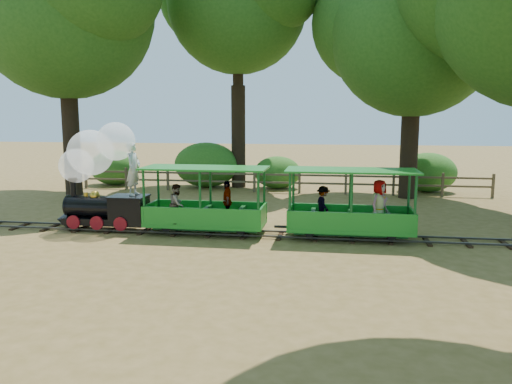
# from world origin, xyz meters

# --- Properties ---
(ground) EXTENTS (90.00, 90.00, 0.00)m
(ground) POSITION_xyz_m (0.00, 0.00, 0.00)
(ground) COLOR #9E7B44
(ground) RESTS_ON ground
(track) EXTENTS (22.00, 1.00, 0.10)m
(track) POSITION_xyz_m (0.00, 0.00, 0.07)
(track) COLOR #3F3D3A
(track) RESTS_ON ground
(locomotive) EXTENTS (2.85, 1.34, 3.27)m
(locomotive) POSITION_xyz_m (-4.40, 0.08, 1.83)
(locomotive) COLOR black
(locomotive) RESTS_ON ground
(carriage_front) EXTENTS (3.54, 1.45, 1.84)m
(carriage_front) POSITION_xyz_m (-1.18, -0.04, 0.77)
(carriage_front) COLOR #1C8222
(carriage_front) RESTS_ON track
(carriage_rear) EXTENTS (3.54, 1.45, 1.84)m
(carriage_rear) POSITION_xyz_m (2.96, -0.01, 0.79)
(carriage_rear) COLOR #1C8222
(carriage_rear) RESTS_ON track
(oak_ne) EXTENTS (8.23, 7.25, 9.89)m
(oak_ne) POSITION_xyz_m (5.47, 7.59, 6.93)
(oak_ne) COLOR #2D2116
(oak_ne) RESTS_ON ground
(fence) EXTENTS (18.10, 0.10, 1.00)m
(fence) POSITION_xyz_m (0.00, 8.00, 0.58)
(fence) COLOR brown
(fence) RESTS_ON ground
(shrub_west) EXTENTS (2.45, 1.89, 1.70)m
(shrub_west) POSITION_xyz_m (-8.15, 9.30, 0.85)
(shrub_west) COLOR #2D6B1E
(shrub_west) RESTS_ON ground
(shrub_mid_w) EXTENTS (3.06, 2.35, 2.12)m
(shrub_mid_w) POSITION_xyz_m (-3.52, 9.30, 1.06)
(shrub_mid_w) COLOR #2D6B1E
(shrub_mid_w) RESTS_ON ground
(shrub_mid_e) EXTENTS (2.17, 1.67, 1.50)m
(shrub_mid_e) POSITION_xyz_m (-0.11, 9.30, 0.75)
(shrub_mid_e) COLOR #2D6B1E
(shrub_mid_e) RESTS_ON ground
(shrub_east) EXTENTS (2.52, 1.94, 1.75)m
(shrub_east) POSITION_xyz_m (6.62, 9.30, 0.87)
(shrub_east) COLOR #2D6B1E
(shrub_east) RESTS_ON ground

